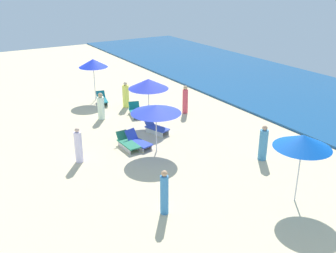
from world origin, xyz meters
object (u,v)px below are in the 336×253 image
at_px(umbrella_2, 148,84).
at_px(beachgoer_0, 78,146).
at_px(lounge_chair_5_0, 102,100).
at_px(beachgoer_3, 164,193).
at_px(umbrella_4, 156,109).
at_px(beachgoer_5, 185,100).
at_px(beachgoer_4, 101,107).
at_px(lounge_chair_2_0, 136,111).
at_px(umbrella_5, 93,63).
at_px(lounge_chair_4_0, 138,142).
at_px(beachgoer_6, 126,96).
at_px(beachgoer_1, 263,144).
at_px(lounge_chair_2_1, 156,128).
at_px(umbrella_0, 303,141).
at_px(lounge_chair_4_1, 128,143).

relative_size(umbrella_2, beachgoer_0, 1.59).
xyz_separation_m(lounge_chair_5_0, beachgoer_3, (12.22, -2.69, 0.51)).
height_order(umbrella_2, umbrella_4, umbrella_2).
xyz_separation_m(beachgoer_0, beachgoer_5, (-2.88, 7.42, 0.05)).
distance_m(umbrella_4, beachgoer_5, 5.59).
bearing_deg(beachgoer_5, lounge_chair_5_0, -155.90).
relative_size(umbrella_2, beachgoer_5, 1.53).
relative_size(beachgoer_0, beachgoer_4, 1.04).
bearing_deg(lounge_chair_2_0, umbrella_5, 118.84).
relative_size(lounge_chair_4_0, beachgoer_6, 0.94).
distance_m(umbrella_5, beachgoer_1, 12.46).
height_order(beachgoer_1, beachgoer_5, beachgoer_5).
xyz_separation_m(lounge_chair_5_0, beachgoer_5, (4.09, 3.54, 0.51)).
relative_size(lounge_chair_4_0, lounge_chair_5_0, 1.00).
xyz_separation_m(umbrella_2, beachgoer_4, (-2.06, -1.93, -1.56)).
distance_m(umbrella_2, beachgoer_6, 3.59).
xyz_separation_m(umbrella_2, lounge_chair_5_0, (-4.57, -0.88, -1.99)).
xyz_separation_m(beachgoer_3, beachgoer_5, (-8.14, 6.23, 0.01)).
relative_size(lounge_chair_2_1, beachgoer_5, 0.89).
distance_m(beachgoer_0, beachgoer_4, 5.29).
distance_m(umbrella_0, beachgoer_0, 9.15).
height_order(umbrella_0, lounge_chair_4_0, umbrella_0).
bearing_deg(beachgoer_6, beachgoer_0, -177.55).
distance_m(lounge_chair_4_1, beachgoer_1, 6.19).
bearing_deg(beachgoer_3, umbrella_2, -104.45).
bearing_deg(beachgoer_1, lounge_chair_2_0, 87.18).
distance_m(lounge_chair_2_1, lounge_chair_4_0, 1.85).
distance_m(umbrella_0, beachgoer_3, 5.04).
xyz_separation_m(umbrella_4, beachgoer_0, (-0.79, -3.41, -1.31)).
height_order(beachgoer_4, beachgoer_5, beachgoer_5).
xyz_separation_m(umbrella_0, lounge_chair_2_0, (-11.05, -0.86, -2.12)).
distance_m(lounge_chair_2_1, beachgoer_0, 4.61).
bearing_deg(lounge_chair_5_0, umbrella_2, -65.71).
bearing_deg(beachgoer_3, lounge_chair_4_1, -92.22).
relative_size(lounge_chair_4_1, beachgoer_3, 0.92).
bearing_deg(beachgoer_3, beachgoer_1, -156.77).
relative_size(umbrella_4, beachgoer_3, 1.39).
relative_size(lounge_chair_2_1, beachgoer_3, 0.90).
bearing_deg(umbrella_5, beachgoer_1, 14.69).
distance_m(umbrella_2, lounge_chair_4_0, 3.58).
bearing_deg(beachgoer_1, beachgoer_4, 97.93).
bearing_deg(umbrella_5, umbrella_2, 9.24).
relative_size(umbrella_4, lounge_chair_4_1, 1.50).
bearing_deg(umbrella_0, lounge_chair_4_0, -159.06).
bearing_deg(lounge_chair_2_1, umbrella_5, 75.73).
height_order(umbrella_5, lounge_chair_5_0, umbrella_5).
relative_size(umbrella_0, lounge_chair_2_1, 1.76).
distance_m(umbrella_4, beachgoer_0, 3.74).
relative_size(umbrella_0, lounge_chair_4_1, 1.70).
bearing_deg(umbrella_0, umbrella_2, -174.70).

